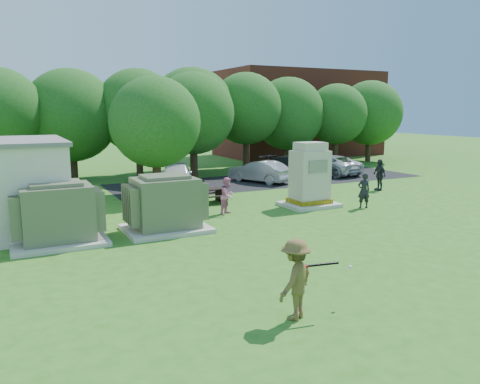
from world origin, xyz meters
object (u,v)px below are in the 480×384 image
car_white (176,175)px  picnic_table (207,194)px  transformer_right (165,205)px  car_silver_a (260,171)px  transformer_left (58,215)px  person_by_generator (364,191)px  person_at_picnic (228,196)px  batter (295,279)px  car_dark (295,167)px  generator_cabinet (310,179)px  person_walking_right (379,175)px  car_silver_b (328,165)px

car_white → picnic_table: bearing=-71.9°
transformer_right → car_silver_a: transformer_right is taller
transformer_left → person_by_generator: bearing=-0.7°
person_by_generator → person_at_picnic: size_ratio=1.02×
person_by_generator → car_silver_a: person_by_generator is taller
batter → car_dark: batter is taller
generator_cabinet → person_at_picnic: bearing=176.7°
car_white → car_silver_a: (5.27, -0.32, -0.08)m
person_by_generator → car_white: (-5.73, 9.09, -0.05)m
person_walking_right → generator_cabinet: bearing=-64.7°
picnic_table → person_walking_right: size_ratio=0.95×
transformer_right → car_silver_a: 12.30m
batter → car_white: size_ratio=0.40×
batter → person_by_generator: size_ratio=1.09×
transformer_left → car_silver_a: 15.16m
person_walking_right → transformer_left: bearing=-71.3°
car_dark → person_at_picnic: bearing=-160.7°
picnic_table → car_dark: bearing=31.8°
person_at_picnic → car_dark: 11.44m
transformer_left → car_white: bearing=51.1°
batter → generator_cabinet: bearing=-155.8°
car_dark → car_silver_a: bearing=167.8°
transformer_right → generator_cabinet: generator_cabinet is taller
batter → person_walking_right: batter is taller
picnic_table → car_silver_a: (5.45, 4.65, 0.23)m
batter → person_by_generator: 12.20m
car_silver_a → generator_cabinet: bearing=55.4°
person_at_picnic → car_silver_a: person_at_picnic is taller
person_walking_right → car_white: (-9.69, 5.85, -0.12)m
picnic_table → transformer_left: bearing=-150.5°
person_by_generator → transformer_right: bearing=15.9°
transformer_right → picnic_table: transformer_right is taller
person_at_picnic → person_walking_right: bearing=-24.5°
transformer_right → car_silver_a: size_ratio=0.74×
car_dark → person_by_generator: bearing=-127.7°
transformer_right → car_dark: bearing=38.1°
car_silver_a → car_silver_b: bearing=165.8°
picnic_table → car_white: car_white is taller
transformer_right → person_at_picnic: 3.57m
transformer_right → car_silver_b: 17.43m
car_silver_b → car_silver_a: bearing=-0.8°
generator_cabinet → car_dark: generator_cabinet is taller
batter → car_white: (3.34, 17.26, -0.13)m
person_walking_right → car_silver_b: 6.60m
generator_cabinet → batter: (-7.11, -9.60, -0.42)m
batter → person_by_generator: batter is taller
transformer_left → transformer_right: same height
car_white → car_silver_a: 5.28m
picnic_table → generator_cabinet: bearing=-34.2°
person_by_generator → car_silver_a: (-0.46, 8.78, -0.13)m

